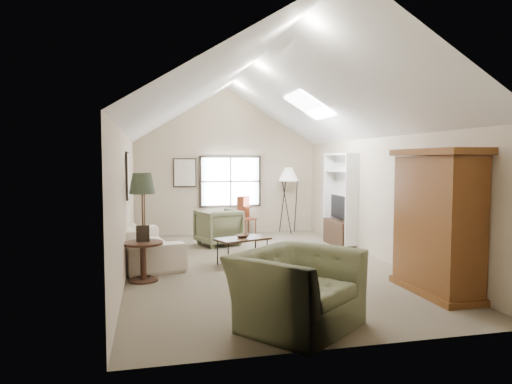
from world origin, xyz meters
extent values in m
cube|color=brown|center=(0.00, 0.00, 0.00)|extent=(5.00, 8.00, 0.01)
cube|color=tan|center=(0.00, 4.00, 1.25)|extent=(5.00, 0.01, 2.50)
cube|color=tan|center=(0.00, -4.00, 1.25)|extent=(5.00, 0.01, 2.50)
cube|color=tan|center=(-2.50, 0.00, 1.25)|extent=(0.01, 8.00, 2.50)
cube|color=tan|center=(2.50, 0.00, 1.25)|extent=(0.01, 8.00, 2.50)
cube|color=black|center=(0.10, 3.96, 1.45)|extent=(1.72, 0.08, 1.42)
cube|color=black|center=(-2.47, 0.30, 1.75)|extent=(0.68, 0.04, 0.88)
cube|color=black|center=(-1.15, 3.97, 1.70)|extent=(0.62, 0.04, 0.78)
cube|color=brown|center=(2.18, -2.40, 1.10)|extent=(0.60, 1.50, 2.20)
cube|color=white|center=(2.34, 1.60, 1.15)|extent=(0.32, 1.30, 2.10)
cube|color=#382316|center=(2.32, 1.60, 0.30)|extent=(0.34, 1.18, 0.60)
cube|color=black|center=(2.32, 1.60, 0.92)|extent=(0.05, 0.90, 0.55)
imported|color=white|center=(-2.20, 0.92, 0.39)|extent=(1.55, 2.82, 0.78)
imported|color=#606949|center=(-0.35, -3.27, 0.46)|extent=(1.88, 1.85, 0.92)
imported|color=#6A6E4D|center=(-0.48, 2.31, 0.43)|extent=(1.18, 1.20, 0.86)
cube|color=#3A2517|center=(-0.32, 0.19, 0.26)|extent=(1.15, 0.88, 0.52)
imported|color=#3D2519|center=(-0.32, 0.19, 0.55)|extent=(0.31, 0.31, 0.06)
cylinder|color=#3B2318|center=(-2.20, -0.68, 0.33)|extent=(0.79, 0.79, 0.67)
cube|color=brown|center=(0.51, 3.70, 0.52)|extent=(0.53, 0.53, 1.04)
camera|label=1|loc=(-2.06, -8.48, 2.04)|focal=32.00mm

